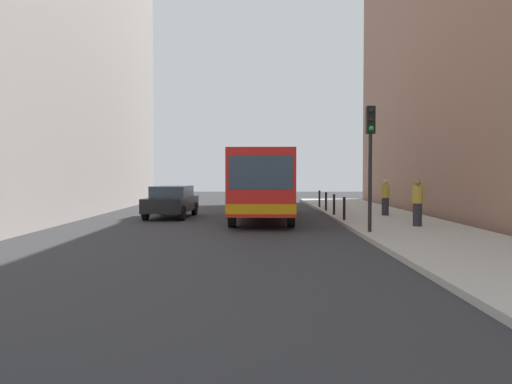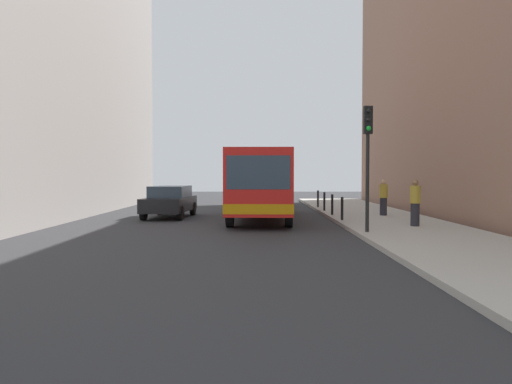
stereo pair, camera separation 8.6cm
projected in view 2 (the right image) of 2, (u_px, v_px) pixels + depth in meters
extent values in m
plane|color=#2D2D30|center=(259.00, 227.00, 19.91)|extent=(80.00, 80.00, 0.00)
cube|color=#ADA89E|center=(400.00, 225.00, 19.91)|extent=(4.40, 40.00, 0.15)
cube|color=gray|center=(5.00, 26.00, 23.61)|extent=(7.00, 32.00, 17.52)
cube|color=#936B56|center=(512.00, 43.00, 23.62)|extent=(7.00, 32.00, 15.95)
cube|color=red|center=(262.00, 180.00, 23.80)|extent=(2.82, 11.07, 2.50)
cube|color=orange|center=(262.00, 201.00, 23.83)|extent=(2.84, 11.09, 0.36)
cube|color=#2D3D4C|center=(259.00, 172.00, 18.31)|extent=(2.26, 0.13, 1.20)
cube|color=#2D3D4C|center=(262.00, 173.00, 24.29)|extent=(2.79, 9.47, 1.00)
cylinder|color=black|center=(289.00, 214.00, 19.91)|extent=(0.31, 1.01, 1.00)
cylinder|color=black|center=(230.00, 214.00, 19.98)|extent=(0.31, 1.01, 1.00)
cylinder|color=black|center=(284.00, 203.00, 27.71)|extent=(0.31, 1.01, 1.00)
cylinder|color=black|center=(242.00, 203.00, 27.77)|extent=(0.31, 1.01, 1.00)
cube|color=black|center=(170.00, 204.00, 24.41)|extent=(2.08, 4.51, 0.64)
cube|color=#2D3D4C|center=(171.00, 191.00, 24.54)|extent=(1.75, 2.56, 0.52)
cylinder|color=black|center=(181.00, 213.00, 22.87)|extent=(0.26, 0.65, 0.64)
cylinder|color=black|center=(144.00, 213.00, 22.98)|extent=(0.26, 0.65, 0.64)
cylinder|color=black|center=(193.00, 209.00, 25.87)|extent=(0.26, 0.65, 0.64)
cylinder|color=black|center=(161.00, 208.00, 25.97)|extent=(0.26, 0.65, 0.64)
cube|color=silver|center=(269.00, 196.00, 33.33)|extent=(1.95, 4.46, 0.64)
cube|color=#2D3D4C|center=(269.00, 187.00, 33.46)|extent=(1.68, 2.52, 0.52)
cylinder|color=black|center=(282.00, 202.00, 31.82)|extent=(0.24, 0.65, 0.64)
cylinder|color=black|center=(255.00, 202.00, 31.88)|extent=(0.24, 0.65, 0.64)
cylinder|color=black|center=(281.00, 200.00, 34.81)|extent=(0.24, 0.65, 0.64)
cylinder|color=black|center=(257.00, 200.00, 34.87)|extent=(0.24, 0.65, 0.64)
cylinder|color=black|center=(368.00, 183.00, 16.99)|extent=(0.12, 0.12, 3.20)
cube|color=black|center=(368.00, 120.00, 16.92)|extent=(0.28, 0.24, 0.90)
sphere|color=black|center=(369.00, 111.00, 16.78)|extent=(0.16, 0.16, 0.16)
sphere|color=black|center=(369.00, 120.00, 16.79)|extent=(0.16, 0.16, 0.16)
sphere|color=green|center=(369.00, 128.00, 16.80)|extent=(0.16, 0.16, 0.16)
cylinder|color=black|center=(343.00, 208.00, 21.38)|extent=(0.11, 0.11, 0.95)
cylinder|color=black|center=(333.00, 205.00, 24.16)|extent=(0.11, 0.11, 0.95)
cylinder|color=black|center=(325.00, 201.00, 26.93)|extent=(0.11, 0.11, 0.95)
cylinder|color=black|center=(318.00, 199.00, 29.71)|extent=(0.11, 0.11, 0.95)
cylinder|color=#26262D|center=(415.00, 215.00, 18.92)|extent=(0.32, 0.32, 0.83)
cylinder|color=gold|center=(416.00, 194.00, 18.89)|extent=(0.38, 0.38, 0.64)
sphere|color=#8C6647|center=(416.00, 183.00, 18.88)|extent=(0.23, 0.23, 0.23)
cylinder|color=#26262D|center=(384.00, 207.00, 23.82)|extent=(0.32, 0.32, 0.80)
cylinder|color=gold|center=(384.00, 191.00, 23.79)|extent=(0.38, 0.38, 0.62)
sphere|color=tan|center=(384.00, 182.00, 23.78)|extent=(0.22, 0.22, 0.22)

